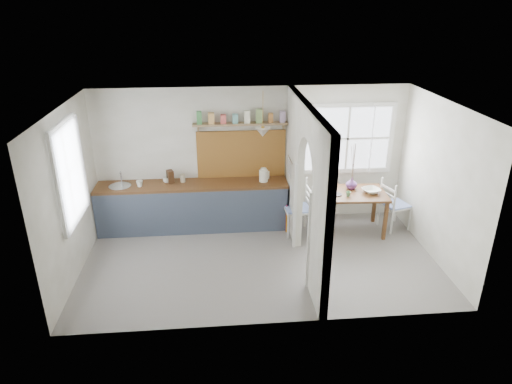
{
  "coord_description": "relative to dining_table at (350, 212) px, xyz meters",
  "views": [
    {
      "loc": [
        -0.66,
        -6.52,
        4.05
      ],
      "look_at": [
        -0.03,
        0.49,
        1.03
      ],
      "focal_mm": 32.0,
      "sensor_mm": 36.0,
      "label": 1
    }
  ],
  "objects": [
    {
      "name": "mug_a",
      "position": [
        -3.82,
        0.33,
        0.57
      ],
      "size": [
        0.13,
        0.13,
        0.11
      ],
      "primitive_type": "imported",
      "rotation": [
        0.0,
        0.0,
        0.13
      ],
      "color": "silver",
      "rests_on": "counter"
    },
    {
      "name": "kettle",
      "position": [
        -1.57,
        0.39,
        0.64
      ],
      "size": [
        0.25,
        0.21,
        0.26
      ],
      "primitive_type": null,
      "rotation": [
        0.0,
        0.0,
        0.2
      ],
      "color": "white",
      "rests_on": "counter"
    },
    {
      "name": "sink",
      "position": [
        -4.18,
        0.39,
        0.5
      ],
      "size": [
        0.4,
        0.4,
        0.02
      ],
      "primitive_type": "cylinder",
      "color": "silver",
      "rests_on": "counter"
    },
    {
      "name": "counter",
      "position": [
        -2.88,
        0.42,
        0.07
      ],
      "size": [
        3.5,
        0.6,
        0.9
      ],
      "color": "#522E19",
      "rests_on": "floor"
    },
    {
      "name": "chair_left",
      "position": [
        -0.98,
        0.01,
        0.11
      ],
      "size": [
        0.48,
        0.48,
        1.0
      ],
      "primitive_type": null,
      "rotation": [
        0.0,
        0.0,
        -1.52
      ],
      "color": "silver",
      "rests_on": "floor"
    },
    {
      "name": "dining_table",
      "position": [
        0.0,
        0.0,
        0.0
      ],
      "size": [
        1.3,
        0.91,
        0.78
      ],
      "primitive_type": null,
      "rotation": [
        0.0,
        0.0,
        -0.06
      ],
      "color": "#522E19",
      "rests_on": "floor"
    },
    {
      "name": "kitchen_window",
      "position": [
        -4.62,
        -0.91,
        1.26
      ],
      "size": [
        0.1,
        1.16,
        1.5
      ],
      "primitive_type": null,
      "color": "white",
      "rests_on": "walls"
    },
    {
      "name": "mug_b",
      "position": [
        -3.35,
        0.49,
        0.56
      ],
      "size": [
        0.17,
        0.17,
        0.1
      ],
      "primitive_type": "imported",
      "rotation": [
        0.0,
        0.0,
        0.31
      ],
      "color": "beige",
      "rests_on": "counter"
    },
    {
      "name": "towel_orange",
      "position": [
        -1.17,
        0.02,
        -0.14
      ],
      "size": [
        0.02,
        0.03,
        0.48
      ],
      "primitive_type": "cube",
      "color": "#C37902",
      "rests_on": "counter"
    },
    {
      "name": "vase",
      "position": [
        0.04,
        0.17,
        0.5
      ],
      "size": [
        0.25,
        0.25,
        0.22
      ],
      "primitive_type": "imported",
      "rotation": [
        0.0,
        0.0,
        0.2
      ],
      "color": "#5C2F6D",
      "rests_on": "dining_table"
    },
    {
      "name": "table_cup",
      "position": [
        -0.11,
        -0.17,
        0.43
      ],
      "size": [
        0.12,
        0.12,
        0.08
      ],
      "primitive_type": "imported",
      "rotation": [
        0.0,
        0.0,
        0.38
      ],
      "color": "#5C8E5B",
      "rests_on": "dining_table"
    },
    {
      "name": "towel_magenta",
      "position": [
        -1.17,
        0.06,
        -0.12
      ],
      "size": [
        0.02,
        0.03,
        0.54
      ],
      "primitive_type": "cube",
      "color": "#AE234A",
      "rests_on": "counter"
    },
    {
      "name": "floor",
      "position": [
        -1.75,
        -0.91,
        -0.39
      ],
      "size": [
        5.8,
        3.2,
        0.01
      ],
      "primitive_type": "cube",
      "color": "slate",
      "rests_on": "ground"
    },
    {
      "name": "utensil_rail",
      "position": [
        -1.14,
        -0.01,
        1.06
      ],
      "size": [
        0.02,
        0.5,
        0.02
      ],
      "primitive_type": "cylinder",
      "rotation": [
        1.57,
        0.0,
        0.0
      ],
      "color": "silver",
      "rests_on": "partition"
    },
    {
      "name": "pendant_lamp",
      "position": [
        -1.6,
        0.24,
        1.49
      ],
      "size": [
        0.26,
        0.26,
        0.16
      ],
      "primitive_type": "cone",
      "color": "silver",
      "rests_on": "ceiling"
    },
    {
      "name": "walls",
      "position": [
        -1.75,
        -0.91,
        0.91
      ],
      "size": [
        5.81,
        3.21,
        2.6
      ],
      "color": "silver",
      "rests_on": "floor"
    },
    {
      "name": "ceiling",
      "position": [
        -1.75,
        -0.91,
        2.21
      ],
      "size": [
        5.8,
        3.2,
        0.01
      ],
      "primitive_type": "cube",
      "color": "silver",
      "rests_on": "walls"
    },
    {
      "name": "shelf",
      "position": [
        -1.96,
        0.58,
        1.61
      ],
      "size": [
        1.75,
        0.2,
        0.21
      ],
      "color": "#A07E58",
      "rests_on": "walls"
    },
    {
      "name": "jar",
      "position": [
        -3.06,
        0.49,
        0.59
      ],
      "size": [
        0.11,
        0.11,
        0.15
      ],
      "primitive_type": "cylinder",
      "rotation": [
        0.0,
        0.0,
        -0.15
      ],
      "color": "tan",
      "rests_on": "counter"
    },
    {
      "name": "knife_block",
      "position": [
        -3.28,
        0.49,
        0.63
      ],
      "size": [
        0.15,
        0.18,
        0.23
      ],
      "primitive_type": "cube",
      "rotation": [
        0.0,
        0.0,
        0.36
      ],
      "color": "#3E2615",
      "rests_on": "counter"
    },
    {
      "name": "backsplash",
      "position": [
        -1.96,
        0.67,
        0.96
      ],
      "size": [
        1.65,
        0.03,
        0.9
      ],
      "primitive_type": "cube",
      "color": "brown",
      "rests_on": "walls"
    },
    {
      "name": "bowl",
      "position": [
        0.35,
        -0.04,
        0.43
      ],
      "size": [
        0.39,
        0.39,
        0.08
      ],
      "primitive_type": "imported",
      "rotation": [
        0.0,
        0.0,
        0.29
      ],
      "color": "beige",
      "rests_on": "dining_table"
    },
    {
      "name": "plate",
      "position": [
        -0.3,
        -0.09,
        0.4
      ],
      "size": [
        0.24,
        0.24,
        0.02
      ],
      "primitive_type": "cylinder",
      "rotation": [
        0.0,
        0.0,
        0.27
      ],
      "color": "black",
      "rests_on": "dining_table"
    },
    {
      "name": "partition",
      "position": [
        -1.05,
        -0.85,
        1.06
      ],
      "size": [
        0.12,
        3.2,
        2.6
      ],
      "color": "silver",
      "rests_on": "floor"
    },
    {
      "name": "nook_window",
      "position": [
        0.05,
        0.65,
        1.21
      ],
      "size": [
        1.76,
        0.1,
        1.3
      ],
      "primitive_type": null,
      "color": "white",
      "rests_on": "walls"
    },
    {
      "name": "chair_right",
      "position": [
        0.88,
        0.04,
        0.1
      ],
      "size": [
        0.56,
        0.56,
        0.97
      ],
      "primitive_type": null,
      "rotation": [
        0.0,
        0.0,
        1.87
      ],
      "color": "silver",
      "rests_on": "floor"
    }
  ]
}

